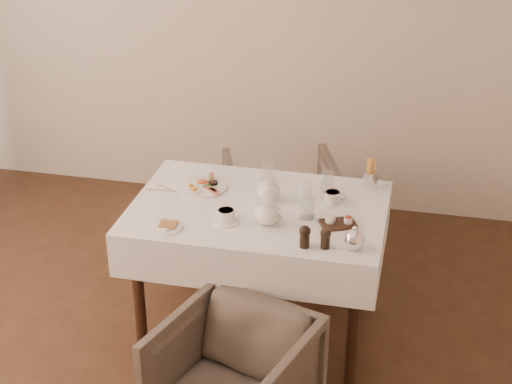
{
  "coord_description": "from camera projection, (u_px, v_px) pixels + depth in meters",
  "views": [
    {
      "loc": [
        1.05,
        -2.47,
        2.6
      ],
      "look_at": [
        0.26,
        0.96,
        0.82
      ],
      "focal_mm": 55.0,
      "sensor_mm": 36.0,
      "label": 1
    }
  ],
  "objects": [
    {
      "name": "teapot_centre",
      "position": [
        268.0,
        190.0,
        3.97
      ],
      "size": [
        0.2,
        0.18,
        0.13
      ],
      "primitive_type": null,
      "rotation": [
        0.0,
        0.0,
        -0.37
      ],
      "color": "white",
      "rests_on": "table"
    },
    {
      "name": "glass_mid",
      "position": [
        307.0,
        208.0,
        3.82
      ],
      "size": [
        0.09,
        0.09,
        0.1
      ],
      "primitive_type": "cylinder",
      "rotation": [
        0.0,
        0.0,
        0.21
      ],
      "color": "silver",
      "rests_on": "table"
    },
    {
      "name": "glass_right",
      "position": [
        327.0,
        181.0,
        4.09
      ],
      "size": [
        0.09,
        0.09,
        0.1
      ],
      "primitive_type": "cylinder",
      "rotation": [
        0.0,
        0.0,
        0.31
      ],
      "color": "silver",
      "rests_on": "table"
    },
    {
      "name": "fries_cup",
      "position": [
        371.0,
        175.0,
        4.11
      ],
      "size": [
        0.08,
        0.08,
        0.17
      ],
      "rotation": [
        0.0,
        0.0,
        -0.25
      ],
      "color": "silver",
      "rests_on": "table"
    },
    {
      "name": "cutlery_fork",
      "position": [
        171.0,
        190.0,
        4.11
      ],
      "size": [
        0.17,
        0.09,
        0.0
      ],
      "primitive_type": "cube",
      "rotation": [
        0.0,
        0.0,
        1.14
      ],
      "color": "silver",
      "rests_on": "table"
    },
    {
      "name": "condiment_board",
      "position": [
        338.0,
        223.0,
        3.77
      ],
      "size": [
        0.2,
        0.17,
        0.04
      ],
      "rotation": [
        0.0,
        0.0,
        0.41
      ],
      "color": "black",
      "rests_on": "table"
    },
    {
      "name": "breakfast_plate",
      "position": [
        202.0,
        186.0,
        4.14
      ],
      "size": [
        0.27,
        0.27,
        0.03
      ],
      "rotation": [
        0.0,
        0.0,
        -0.18
      ],
      "color": "white",
      "rests_on": "table"
    },
    {
      "name": "teacup_near",
      "position": [
        226.0,
        216.0,
        3.79
      ],
      "size": [
        0.13,
        0.13,
        0.07
      ],
      "rotation": [
        0.0,
        0.0,
        0.03
      ],
      "color": "white",
      "rests_on": "table"
    },
    {
      "name": "creamer",
      "position": [
        305.0,
        191.0,
        4.01
      ],
      "size": [
        0.07,
        0.07,
        0.08
      ],
      "primitive_type": "cylinder",
      "rotation": [
        0.0,
        0.0,
        -0.07
      ],
      "color": "white",
      "rests_on": "table"
    },
    {
      "name": "table",
      "position": [
        258.0,
        227.0,
        4.0
      ],
      "size": [
        1.28,
        0.88,
        0.75
      ],
      "color": "black",
      "rests_on": "ground"
    },
    {
      "name": "pepper_mill_right",
      "position": [
        325.0,
        238.0,
        3.56
      ],
      "size": [
        0.05,
        0.05,
        0.1
      ],
      "primitive_type": null,
      "rotation": [
        0.0,
        0.0,
        -0.04
      ],
      "color": "black",
      "rests_on": "table"
    },
    {
      "name": "silver_pot",
      "position": [
        354.0,
        238.0,
        3.55
      ],
      "size": [
        0.14,
        0.13,
        0.12
      ],
      "primitive_type": null,
      "rotation": [
        0.0,
        0.0,
        -0.41
      ],
      "color": "white",
      "rests_on": "table"
    },
    {
      "name": "armchair_near",
      "position": [
        234.0,
        381.0,
        3.47
      ],
      "size": [
        0.78,
        0.8,
        0.58
      ],
      "primitive_type": "imported",
      "rotation": [
        0.0,
        0.0,
        -0.31
      ],
      "color": "#483F34",
      "rests_on": "ground"
    },
    {
      "name": "teapot_front",
      "position": [
        268.0,
        212.0,
        3.75
      ],
      "size": [
        0.21,
        0.18,
        0.14
      ],
      "primitive_type": null,
      "rotation": [
        0.0,
        0.0,
        -0.31
      ],
      "color": "white",
      "rests_on": "table"
    },
    {
      "name": "cutlery_knife",
      "position": [
        165.0,
        191.0,
        4.1
      ],
      "size": [
        0.21,
        0.04,
        0.0
      ],
      "primitive_type": "cube",
      "rotation": [
        0.0,
        0.0,
        1.68
      ],
      "color": "silver",
      "rests_on": "table"
    },
    {
      "name": "teacup_far",
      "position": [
        332.0,
        198.0,
        3.97
      ],
      "size": [
        0.13,
        0.13,
        0.06
      ],
      "rotation": [
        0.0,
        0.0,
        0.12
      ],
      "color": "white",
      "rests_on": "table"
    },
    {
      "name": "pepper_mill_left",
      "position": [
        305.0,
        236.0,
        3.57
      ],
      "size": [
        0.06,
        0.06,
        0.11
      ],
      "primitive_type": null,
      "rotation": [
        0.0,
        0.0,
        -0.21
      ],
      "color": "black",
      "rests_on": "table"
    },
    {
      "name": "armchair_far",
      "position": [
        281.0,
        209.0,
        4.86
      ],
      "size": [
        0.86,
        0.87,
        0.63
      ],
      "primitive_type": "imported",
      "rotation": [
        0.0,
        0.0,
        3.48
      ],
      "color": "#483F34",
      "rests_on": "ground"
    },
    {
      "name": "side_plate",
      "position": [
        164.0,
        227.0,
        3.75
      ],
      "size": [
        0.17,
        0.16,
        0.02
      ],
      "rotation": [
        0.0,
        0.0,
        -0.14
      ],
      "color": "white",
      "rests_on": "table"
    },
    {
      "name": "glass_left",
      "position": [
        268.0,
        173.0,
        4.18
      ],
      "size": [
        0.09,
        0.09,
        0.1
      ],
      "primitive_type": "cylinder",
      "rotation": [
        0.0,
        0.0,
        0.29
      ],
      "color": "silver",
      "rests_on": "table"
    }
  ]
}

